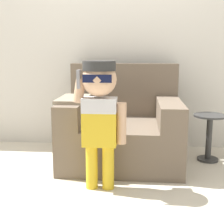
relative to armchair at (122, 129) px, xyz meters
The scene contains 5 objects.
ground_plane 0.34m from the armchair, 127.13° to the right, with size 10.00×10.00×0.00m, color beige.
wall_back 1.13m from the armchair, 99.71° to the left, with size 10.00×0.05×2.60m.
armchair is the anchor object (origin of this frame).
person_child 0.72m from the armchair, 101.04° to the right, with size 0.39×0.29×0.95m.
side_table 0.82m from the armchair, ahead, with size 0.30×0.30×0.44m.
Camera 1 is at (0.26, -2.70, 1.01)m, focal length 50.00 mm.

